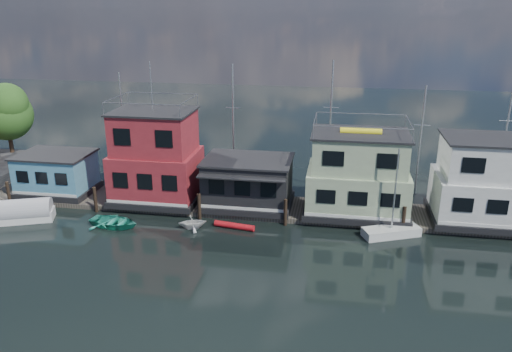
% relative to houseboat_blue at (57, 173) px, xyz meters
% --- Properties ---
extents(ground, '(160.00, 160.00, 0.00)m').
position_rel_houseboat_blue_xyz_m(ground, '(18.00, -12.00, -2.21)').
color(ground, black).
rests_on(ground, ground).
extents(dock, '(48.00, 5.00, 0.40)m').
position_rel_houseboat_blue_xyz_m(dock, '(18.00, 0.00, -2.01)').
color(dock, '#595147').
rests_on(dock, ground).
extents(houseboat_blue, '(6.40, 4.90, 3.66)m').
position_rel_houseboat_blue_xyz_m(houseboat_blue, '(0.00, 0.00, 0.00)').
color(houseboat_blue, black).
rests_on(houseboat_blue, dock).
extents(houseboat_red, '(7.40, 5.90, 11.86)m').
position_rel_houseboat_blue_xyz_m(houseboat_red, '(9.50, 0.00, 1.90)').
color(houseboat_red, black).
rests_on(houseboat_red, dock).
extents(houseboat_dark, '(7.40, 6.10, 4.06)m').
position_rel_houseboat_blue_xyz_m(houseboat_dark, '(17.50, -0.02, 0.21)').
color(houseboat_dark, black).
rests_on(houseboat_dark, dock).
extents(houseboat_green, '(8.40, 5.90, 7.03)m').
position_rel_houseboat_blue_xyz_m(houseboat_green, '(26.50, 0.00, 1.34)').
color(houseboat_green, black).
rests_on(houseboat_green, dock).
extents(houseboat_white, '(8.40, 5.90, 6.66)m').
position_rel_houseboat_blue_xyz_m(houseboat_white, '(36.50, 0.00, 1.33)').
color(houseboat_white, black).
rests_on(houseboat_white, dock).
extents(pilings, '(42.28, 0.28, 2.20)m').
position_rel_houseboat_blue_xyz_m(pilings, '(17.67, -2.80, -1.11)').
color(pilings, '#2D2116').
rests_on(pilings, ground).
extents(background_masts, '(36.40, 0.16, 12.00)m').
position_rel_houseboat_blue_xyz_m(background_masts, '(22.76, 6.00, 3.35)').
color(background_masts, silver).
rests_on(background_masts, ground).
extents(day_sailer, '(4.54, 3.05, 6.82)m').
position_rel_houseboat_blue_xyz_m(day_sailer, '(29.10, -3.42, -1.80)').
color(day_sailer, silver).
rests_on(day_sailer, ground).
extents(dinghy_teal, '(4.33, 3.35, 0.82)m').
position_rel_houseboat_blue_xyz_m(dinghy_teal, '(7.78, -5.36, -1.79)').
color(dinghy_teal, teal).
rests_on(dinghy_teal, ground).
extents(tarp_runabout, '(5.12, 3.46, 1.93)m').
position_rel_houseboat_blue_xyz_m(tarp_runabout, '(-0.02, -5.50, -1.48)').
color(tarp_runabout, silver).
rests_on(tarp_runabout, ground).
extents(red_kayak, '(3.28, 0.99, 0.48)m').
position_rel_houseboat_blue_xyz_m(red_kayak, '(17.17, -4.12, -1.97)').
color(red_kayak, red).
rests_on(red_kayak, ground).
extents(dinghy_white, '(2.64, 2.46, 1.14)m').
position_rel_houseboat_blue_xyz_m(dinghy_white, '(13.96, -4.69, -1.64)').
color(dinghy_white, silver).
rests_on(dinghy_white, ground).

